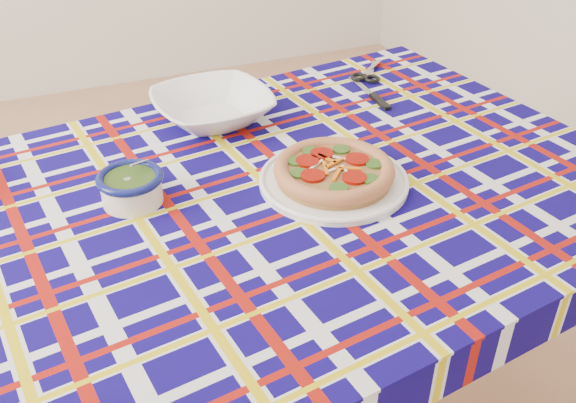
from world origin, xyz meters
name	(u,v)px	position (x,y,z in m)	size (l,w,h in m)	color
floor	(127,343)	(0.00, 0.00, 0.00)	(4.00, 4.00, 0.00)	tan
dining_table	(244,232)	(0.24, -0.47, 0.68)	(1.73, 1.22, 0.75)	brown
tablecloth	(244,222)	(0.24, -0.47, 0.70)	(1.63, 1.03, 0.11)	#0D0455
main_focaccia_plate	(334,171)	(0.43, -0.49, 0.79)	(0.31, 0.31, 0.06)	olive
pesto_bowl	(131,185)	(0.04, -0.40, 0.79)	(0.13, 0.13, 0.08)	#1F370F
serving_bowl	(213,107)	(0.29, -0.12, 0.79)	(0.28, 0.28, 0.07)	white
table_knife	(362,86)	(0.71, -0.09, 0.76)	(0.23, 0.02, 0.01)	silver
kitchen_scissors	(372,68)	(0.79, 0.01, 0.76)	(0.18, 0.09, 0.02)	silver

